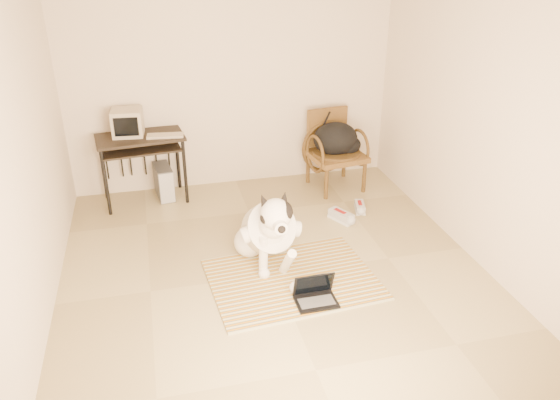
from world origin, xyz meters
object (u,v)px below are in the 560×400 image
object	(u,v)px
pc_tower	(164,182)
dog	(268,231)
laptop	(315,295)
crt_monitor	(128,122)
backpack	(337,140)
rattan_chair	(334,150)
computer_desk	(141,146)

from	to	relation	value
pc_tower	dog	bearing A→B (deg)	-62.88
laptop	crt_monitor	xyz separation A→B (m)	(-1.51, 2.52, 0.90)
backpack	pc_tower	bearing A→B (deg)	174.19
pc_tower	backpack	distance (m)	2.20
laptop	rattan_chair	bearing A→B (deg)	67.58
dog	rattan_chair	xyz separation A→B (m)	(1.22, 1.60, 0.12)
crt_monitor	backpack	xyz separation A→B (m)	(2.49, -0.24, -0.34)
dog	computer_desk	bearing A→B (deg)	123.36
laptop	pc_tower	xyz separation A→B (m)	(-1.17, 2.50, 0.12)
computer_desk	pc_tower	world-z (taller)	computer_desk
rattan_chair	backpack	size ratio (longest dim) A/B	1.61
rattan_chair	laptop	bearing A→B (deg)	-112.42
computer_desk	backpack	distance (m)	2.38
rattan_chair	pc_tower	bearing A→B (deg)	175.33
pc_tower	backpack	xyz separation A→B (m)	(2.15, -0.22, 0.43)
computer_desk	backpack	bearing A→B (deg)	-3.88
laptop	backpack	world-z (taller)	backpack
computer_desk	crt_monitor	xyz separation A→B (m)	(-0.12, 0.08, 0.27)
dog	backpack	distance (m)	2.01
laptop	computer_desk	xyz separation A→B (m)	(-1.39, 2.44, 0.63)
crt_monitor	rattan_chair	xyz separation A→B (m)	(2.47, -0.19, -0.49)
computer_desk	crt_monitor	size ratio (longest dim) A/B	2.84
computer_desk	rattan_chair	bearing A→B (deg)	-2.83
computer_desk	crt_monitor	distance (m)	0.30
laptop	computer_desk	world-z (taller)	computer_desk
rattan_chair	backpack	xyz separation A→B (m)	(0.02, -0.04, 0.15)
dog	crt_monitor	distance (m)	2.28
dog	rattan_chair	world-z (taller)	rattan_chair
laptop	crt_monitor	bearing A→B (deg)	120.88
pc_tower	rattan_chair	size ratio (longest dim) A/B	0.47
crt_monitor	backpack	bearing A→B (deg)	-5.49
laptop	crt_monitor	world-z (taller)	crt_monitor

